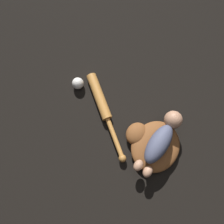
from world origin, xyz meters
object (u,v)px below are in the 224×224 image
baby_figure (161,139)px  baseball (78,83)px  baseball_glove (152,144)px  baseball_bat (102,105)px

baby_figure → baseball: (0.10, 0.56, -0.08)m
baby_figure → baseball: baby_figure is taller
baseball_glove → baseball: bearing=77.2°
baby_figure → baseball_bat: baby_figure is taller
baseball_bat → baseball: baseball is taller
baby_figure → baseball_glove: bearing=137.6°
baby_figure → baseball: 0.58m
baseball_glove → baseball_bat: (0.07, 0.35, -0.01)m
baby_figure → baseball_bat: 0.38m
baseball → baby_figure: bearing=-99.8°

